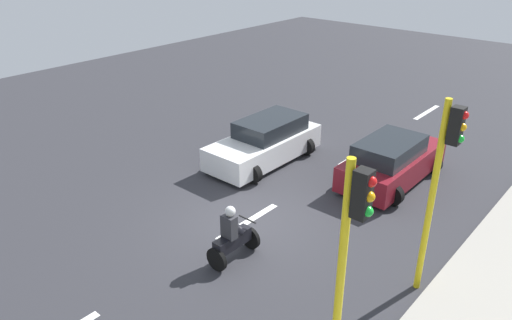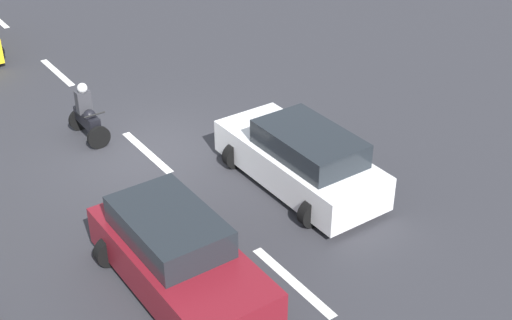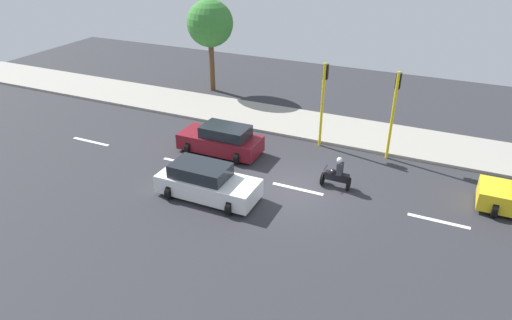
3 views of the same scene
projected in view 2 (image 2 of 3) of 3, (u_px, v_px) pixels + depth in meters
ground_plane at (147, 154)px, 17.64m from camera, size 40.00×60.00×0.10m
lane_stripe_north at (57, 72)px, 21.82m from camera, size 0.20×2.40×0.01m
lane_stripe_mid at (147, 152)px, 17.61m from camera, size 0.20×2.40×0.01m
lane_stripe_south at (293, 281)px, 13.40m from camera, size 0.20×2.40×0.01m
car_white at (301, 159)px, 15.95m from camera, size 2.19×4.42×1.52m
car_maroon at (177, 256)px, 12.94m from camera, size 2.17×4.27×1.52m
motorcycle at (87, 116)px, 17.92m from camera, size 0.60×1.30×1.53m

